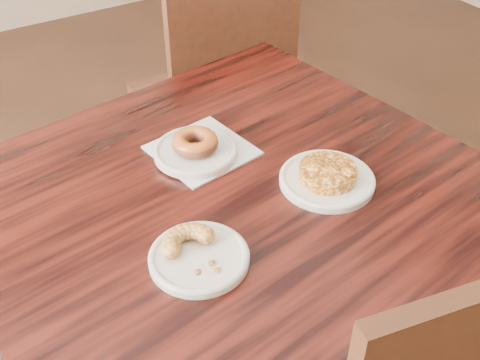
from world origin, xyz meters
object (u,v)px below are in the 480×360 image
chair_far (208,100)px  apple_fritter (328,170)px  cruller_fragment (198,249)px  cafe_table (243,332)px  glazed_donut (195,143)px

chair_far → apple_fritter: 0.91m
chair_far → cruller_fragment: bearing=62.3°
cafe_table → chair_far: bearing=57.5°
chair_far → apple_fritter: size_ratio=6.28×
cafe_table → chair_far: size_ratio=1.03×
glazed_donut → chair_far: bearing=59.6°
glazed_donut → cruller_fragment: (-0.13, -0.26, -0.01)m
chair_far → cruller_fragment: chair_far is taller
cafe_table → apple_fritter: bearing=-20.1°
cafe_table → chair_far: 0.87m
cafe_table → cruller_fragment: (-0.14, -0.09, 0.40)m
cafe_table → apple_fritter: 0.44m
glazed_donut → apple_fritter: (0.17, -0.20, -0.00)m
apple_fritter → cruller_fragment: 0.30m
cafe_table → apple_fritter: apple_fritter is taller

